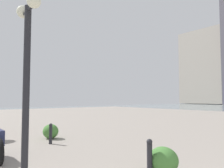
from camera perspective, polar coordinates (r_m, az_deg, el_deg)
building_highrise at (r=81.69m, az=24.26°, el=3.67°), size 15.84×15.85×23.11m
lamppost at (r=5.04m, az=-20.63°, el=6.15°), size 0.98×0.28×3.75m
bollard_near at (r=5.27m, az=9.44°, el=-17.53°), size 0.13×0.13×0.79m
bollard_mid at (r=8.86m, az=-15.20°, el=-11.85°), size 0.13×0.13×0.76m
shrub_low at (r=5.49m, az=12.79°, el=-18.18°), size 0.70×0.63×0.59m
shrub_round at (r=10.02m, az=-15.20°, el=-11.43°), size 0.70×0.63×0.60m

